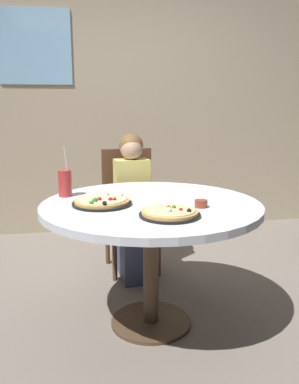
# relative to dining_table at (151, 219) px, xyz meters

# --- Properties ---
(ground_plane) EXTENTS (8.00, 8.00, 0.00)m
(ground_plane) POSITION_rel_dining_table_xyz_m (0.00, 0.00, -0.66)
(ground_plane) COLOR slate
(wall_with_window) EXTENTS (5.20, 0.14, 2.90)m
(wall_with_window) POSITION_rel_dining_table_xyz_m (-0.00, 1.99, 0.80)
(wall_with_window) COLOR tan
(wall_with_window) RESTS_ON ground_plane
(dining_table) EXTENTS (1.24, 1.24, 0.75)m
(dining_table) POSITION_rel_dining_table_xyz_m (0.00, 0.00, 0.00)
(dining_table) COLOR silver
(dining_table) RESTS_ON ground_plane
(chair_wooden) EXTENTS (0.43, 0.43, 0.95)m
(chair_wooden) POSITION_rel_dining_table_xyz_m (-0.01, 0.91, -0.13)
(chair_wooden) COLOR brown
(chair_wooden) RESTS_ON ground_plane
(diner_child) EXTENTS (0.28, 0.42, 1.08)m
(diner_child) POSITION_rel_dining_table_xyz_m (0.01, 0.73, -0.17)
(diner_child) COLOR #3F4766
(diner_child) RESTS_ON ground_plane
(pizza_veggie) EXTENTS (0.31, 0.31, 0.05)m
(pizza_veggie) POSITION_rel_dining_table_xyz_m (0.04, -0.30, 0.11)
(pizza_veggie) COLOR black
(pizza_veggie) RESTS_ON dining_table
(pizza_cheese) EXTENTS (0.33, 0.33, 0.05)m
(pizza_cheese) POSITION_rel_dining_table_xyz_m (-0.27, -0.00, 0.11)
(pizza_cheese) COLOR black
(pizza_cheese) RESTS_ON dining_table
(soda_cup) EXTENTS (0.08, 0.08, 0.31)m
(soda_cup) POSITION_rel_dining_table_xyz_m (-0.48, 0.25, 0.18)
(soda_cup) COLOR #B73333
(soda_cup) RESTS_ON dining_table
(sauce_bowl) EXTENTS (0.07, 0.07, 0.04)m
(sauce_bowl) POSITION_rel_dining_table_xyz_m (0.24, -0.16, 0.11)
(sauce_bowl) COLOR brown
(sauce_bowl) RESTS_ON dining_table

